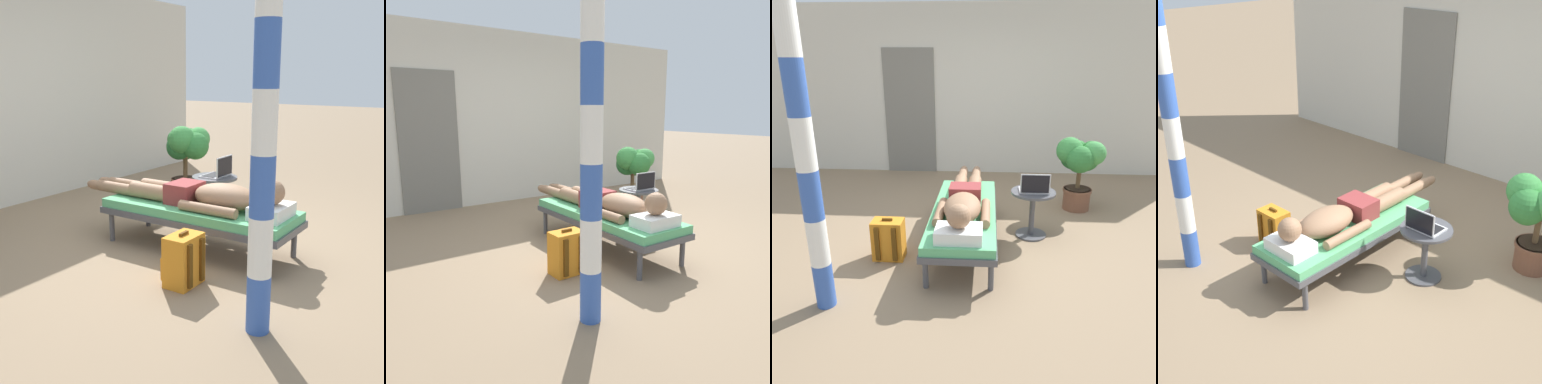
% 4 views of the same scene
% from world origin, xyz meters
% --- Properties ---
extents(ground_plane, '(40.00, 40.00, 0.00)m').
position_xyz_m(ground_plane, '(0.00, 0.00, 0.00)').
color(ground_plane, '#8C7256').
extents(house_wall_back, '(7.60, 0.20, 2.70)m').
position_xyz_m(house_wall_back, '(-0.11, 2.69, 1.35)').
color(house_wall_back, beige).
rests_on(house_wall_back, ground).
extents(house_door_panel, '(0.84, 0.03, 2.04)m').
position_xyz_m(house_door_panel, '(-1.20, 2.58, 1.02)').
color(house_door_panel, slate).
rests_on(house_door_panel, ground).
extents(lounge_chair, '(0.66, 1.83, 0.42)m').
position_xyz_m(lounge_chair, '(-0.11, -0.12, 0.35)').
color(lounge_chair, '#4C4C51').
rests_on(lounge_chair, ground).
extents(person_reclining, '(0.53, 2.17, 0.32)m').
position_xyz_m(person_reclining, '(-0.11, -0.16, 0.52)').
color(person_reclining, white).
rests_on(person_reclining, lounge_chair).
extents(side_table, '(0.48, 0.48, 0.52)m').
position_xyz_m(side_table, '(0.62, 0.15, 0.36)').
color(side_table, '#4C4C51').
rests_on(side_table, ground).
extents(laptop, '(0.31, 0.24, 0.23)m').
position_xyz_m(laptop, '(0.62, 0.10, 0.58)').
color(laptop, silver).
rests_on(laptop, side_table).
extents(backpack, '(0.30, 0.26, 0.42)m').
position_xyz_m(backpack, '(-0.83, -0.44, 0.20)').
color(backpack, orange).
rests_on(backpack, ground).
extents(potted_plant, '(0.59, 0.60, 0.96)m').
position_xyz_m(potted_plant, '(1.28, 0.95, 0.64)').
color(potted_plant, brown).
rests_on(potted_plant, ground).
extents(porch_post, '(0.15, 0.15, 2.63)m').
position_xyz_m(porch_post, '(-1.15, -1.23, 1.31)').
color(porch_post, '#3359B2').
rests_on(porch_post, ground).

